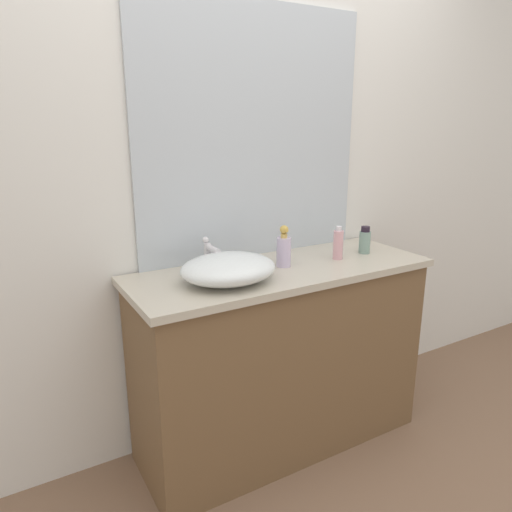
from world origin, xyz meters
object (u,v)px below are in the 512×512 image
Objects in this scene: sink_basin at (228,269)px; perfume_bottle at (338,244)px; soap_dispenser at (284,249)px; lotion_bottle at (365,241)px.

sink_basin is 2.52× the size of perfume_bottle.
perfume_bottle is at bearing -6.33° from soap_dispenser.
soap_dispenser is (0.31, 0.07, 0.02)m from sink_basin.
sink_basin is 0.78m from lotion_bottle.
perfume_bottle reaches higher than sink_basin.
sink_basin is 2.96× the size of lotion_bottle.
lotion_bottle is at bearing 3.61° from sink_basin.
soap_dispenser is at bearing 173.67° from perfume_bottle.
soap_dispenser is 1.40× the size of lotion_bottle.
sink_basin is at bearing -168.02° from soap_dispenser.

